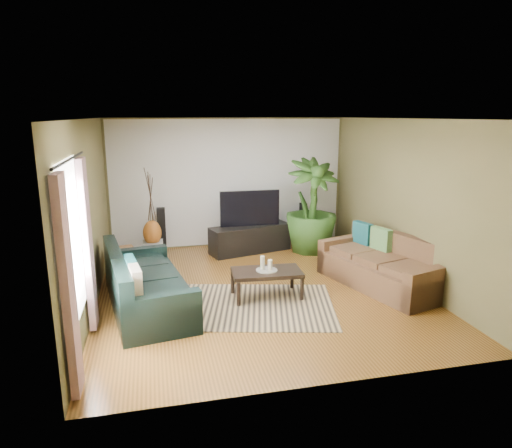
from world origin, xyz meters
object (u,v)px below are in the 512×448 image
object	(u,v)px
sofa_right	(381,261)
vase	(152,233)
pedestal	(153,251)
speaker_right	(303,223)
potted_plant	(311,206)
television	(250,208)
sofa_left	(147,279)
coffee_table	(267,284)
tv_stand	(250,239)
speaker_left	(162,230)
side_table	(122,263)

from	to	relation	value
sofa_right	vase	bearing A→B (deg)	-138.30
pedestal	vase	world-z (taller)	vase
speaker_right	potted_plant	distance (m)	0.81
television	sofa_left	bearing A→B (deg)	-130.53
sofa_left	vase	xyz separation A→B (m)	(0.10, 2.22, 0.13)
sofa_left	television	world-z (taller)	television
potted_plant	television	bearing A→B (deg)	168.72
sofa_right	coffee_table	size ratio (longest dim) A/B	2.02
tv_stand	vase	distance (m)	1.98
coffee_table	vase	world-z (taller)	vase
coffee_table	speaker_left	xyz separation A→B (m)	(-1.50, 2.81, 0.24)
potted_plant	coffee_table	bearing A→B (deg)	-124.32
vase	coffee_table	bearing A→B (deg)	-53.13
tv_stand	pedestal	xyz separation A→B (m)	(-1.95, -0.16, -0.09)
speaker_left	speaker_right	bearing A→B (deg)	2.00
speaker_left	potted_plant	world-z (taller)	potted_plant
speaker_right	pedestal	size ratio (longest dim) A/B	2.33
tv_stand	pedestal	size ratio (longest dim) A/B	4.36
side_table	television	bearing A→B (deg)	21.82
television	pedestal	distance (m)	2.09
sofa_left	sofa_right	world-z (taller)	same
speaker_left	vase	size ratio (longest dim) A/B	1.88
television	pedestal	world-z (taller)	television
television	speaker_right	world-z (taller)	television
tv_stand	vase	bearing A→B (deg)	169.52
television	pedestal	bearing A→B (deg)	-174.73
sofa_right	pedestal	world-z (taller)	sofa_right
sofa_left	speaker_left	xyz separation A→B (m)	(0.29, 2.78, 0.04)
speaker_left	side_table	bearing A→B (deg)	-115.94
television	potted_plant	distance (m)	1.26
television	tv_stand	bearing A→B (deg)	-90.00
television	side_table	world-z (taller)	television
sofa_left	side_table	distance (m)	1.48
speaker_left	pedestal	world-z (taller)	speaker_left
tv_stand	television	world-z (taller)	television
speaker_left	side_table	xyz separation A→B (m)	(-0.73, -1.38, -0.21)
sofa_left	television	bearing A→B (deg)	-49.93
speaker_left	pedestal	size ratio (longest dim) A/B	2.41
coffee_table	speaker_left	size ratio (longest dim) A/B	1.15
tv_stand	television	bearing A→B (deg)	74.83
speaker_right	sofa_left	bearing A→B (deg)	-126.02
tv_stand	speaker_right	size ratio (longest dim) A/B	1.87
pedestal	sofa_right	bearing A→B (deg)	-31.43
speaker_left	pedestal	xyz separation A→B (m)	(-0.19, -0.56, -0.27)
coffee_table	vase	size ratio (longest dim) A/B	2.17
pedestal	vase	xyz separation A→B (m)	(0.00, -0.00, 0.37)
sofa_left	pedestal	bearing A→B (deg)	-11.93
tv_stand	vase	xyz separation A→B (m)	(-1.95, -0.16, 0.28)
coffee_table	pedestal	size ratio (longest dim) A/B	2.77
television	side_table	size ratio (longest dim) A/B	2.42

